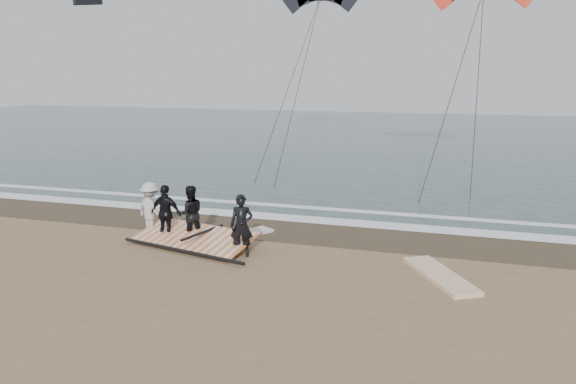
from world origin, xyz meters
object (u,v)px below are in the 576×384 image
man_main (242,226)px  board_cream (239,236)px  board_white (440,275)px  sail_rig (194,238)px

man_main → board_cream: man_main is taller
board_white → board_cream: bearing=133.3°
man_main → board_white: (5.36, -0.10, -0.82)m
board_white → sail_rig: sail_rig is taller
board_cream → board_white: bearing=15.5°
man_main → board_white: 5.42m
sail_rig → board_white: bearing=-5.1°
man_main → board_cream: size_ratio=0.75×
board_cream → man_main: bearing=-33.5°
man_main → board_white: size_ratio=0.64×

